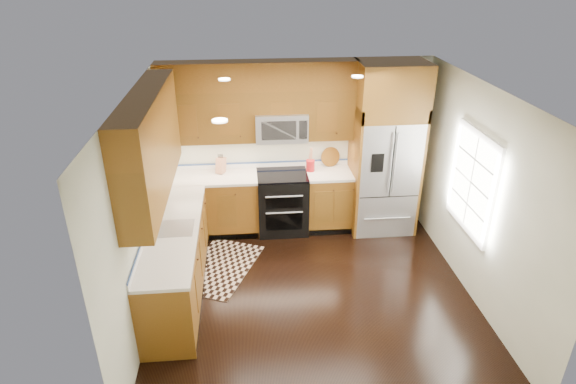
{
  "coord_description": "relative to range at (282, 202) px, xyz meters",
  "views": [
    {
      "loc": [
        -0.78,
        -4.93,
        3.89
      ],
      "look_at": [
        -0.26,
        0.6,
        1.17
      ],
      "focal_mm": 30.0,
      "sensor_mm": 36.0,
      "label": 1
    }
  ],
  "objects": [
    {
      "name": "microwave",
      "position": [
        -0.0,
        0.13,
        1.19
      ],
      "size": [
        0.76,
        0.4,
        0.42
      ],
      "color": "#B2B2B7",
      "rests_on": "ground"
    },
    {
      "name": "cutting_board",
      "position": [
        0.78,
        0.27,
        0.48
      ],
      "size": [
        0.38,
        0.38,
        0.02
      ],
      "primitive_type": "cylinder",
      "rotation": [
        0.0,
        0.0,
        0.26
      ],
      "color": "brown",
      "rests_on": "countertop"
    },
    {
      "name": "ground",
      "position": [
        0.25,
        -1.67,
        -0.47
      ],
      "size": [
        4.0,
        4.0,
        0.0
      ],
      "primitive_type": "plane",
      "color": "black",
      "rests_on": "ground"
    },
    {
      "name": "wall_right",
      "position": [
        2.25,
        -1.67,
        0.83
      ],
      "size": [
        0.02,
        4.0,
        2.6
      ],
      "primitive_type": "cube",
      "color": "silver",
      "rests_on": "ground"
    },
    {
      "name": "wall_left",
      "position": [
        -1.75,
        -1.67,
        0.83
      ],
      "size": [
        0.02,
        4.0,
        2.6
      ],
      "primitive_type": "cube",
      "color": "silver",
      "rests_on": "ground"
    },
    {
      "name": "sink_faucet",
      "position": [
        -1.48,
        -1.44,
        0.52
      ],
      "size": [
        0.54,
        0.44,
        0.37
      ],
      "color": "#B2B2B7",
      "rests_on": "countertop"
    },
    {
      "name": "refrigerator",
      "position": [
        1.55,
        -0.04,
        0.83
      ],
      "size": [
        0.98,
        0.75,
        2.6
      ],
      "color": "#B2B2B7",
      "rests_on": "ground"
    },
    {
      "name": "range",
      "position": [
        0.0,
        0.0,
        0.0
      ],
      "size": [
        0.76,
        0.67,
        0.95
      ],
      "color": "black",
      "rests_on": "ground"
    },
    {
      "name": "knife_block",
      "position": [
        -0.92,
        0.17,
        0.59
      ],
      "size": [
        0.16,
        0.18,
        0.3
      ],
      "color": "#B47957",
      "rests_on": "countertop"
    },
    {
      "name": "utensil_crock",
      "position": [
        0.44,
        0.11,
        0.6
      ],
      "size": [
        0.14,
        0.14,
        0.37
      ],
      "color": "#A51419",
      "rests_on": "countertop"
    },
    {
      "name": "rug",
      "position": [
        -0.95,
        -0.98,
        -0.46
      ],
      "size": [
        1.27,
        1.55,
        0.01
      ],
      "primitive_type": "cube",
      "rotation": [
        0.0,
        0.0,
        -0.41
      ],
      "color": "black",
      "rests_on": "ground"
    },
    {
      "name": "countertop",
      "position": [
        -0.84,
        -0.65,
        0.45
      ],
      "size": [
        2.86,
        3.01,
        0.04
      ],
      "color": "silver",
      "rests_on": "base_cabinets"
    },
    {
      "name": "base_cabinets",
      "position": [
        -0.98,
        -0.77,
        -0.02
      ],
      "size": [
        2.85,
        3.0,
        0.9
      ],
      "color": "brown",
      "rests_on": "ground"
    },
    {
      "name": "window",
      "position": [
        2.23,
        -1.47,
        0.93
      ],
      "size": [
        0.04,
        1.1,
        1.3
      ],
      "color": "white",
      "rests_on": "ground"
    },
    {
      "name": "upper_cabinets",
      "position": [
        -0.9,
        -0.58,
        1.56
      ],
      "size": [
        2.85,
        3.0,
        1.15
      ],
      "color": "brown",
      "rests_on": "ground"
    },
    {
      "name": "wall_back",
      "position": [
        0.25,
        0.33,
        0.83
      ],
      "size": [
        4.0,
        0.02,
        2.6
      ],
      "primitive_type": "cube",
      "color": "silver",
      "rests_on": "ground"
    }
  ]
}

